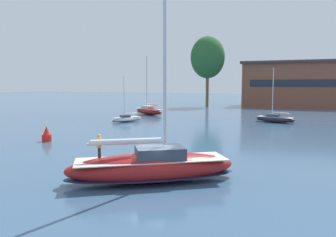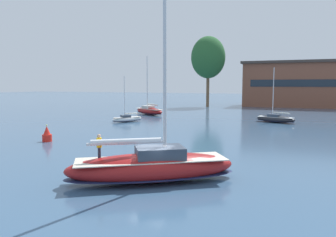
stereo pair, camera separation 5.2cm
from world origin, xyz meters
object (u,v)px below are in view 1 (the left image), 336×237
at_px(sailboat_main, 152,166).
at_px(sailboat_moored_outer_mooring, 149,111).
at_px(sailboat_moored_near_marina, 275,119).
at_px(sailboat_moored_mid_channel, 127,119).
at_px(channel_buoy, 47,135).
at_px(tree_shore_left, 208,58).

distance_m(sailboat_main, sailboat_moored_outer_mooring, 48.61).
bearing_deg(sailboat_moored_near_marina, sailboat_moored_mid_channel, -160.14).
bearing_deg(sailboat_moored_near_marina, channel_buoy, -128.40).
bearing_deg(sailboat_moored_near_marina, sailboat_moored_outer_mooring, 169.00).
xyz_separation_m(tree_shore_left, sailboat_main, (15.43, -72.47, -12.96)).
distance_m(tree_shore_left, sailboat_main, 75.22).
height_order(tree_shore_left, channel_buoy, tree_shore_left).
bearing_deg(sailboat_moored_near_marina, tree_shore_left, 121.87).
distance_m(tree_shore_left, channel_buoy, 64.26).
bearing_deg(tree_shore_left, sailboat_moored_outer_mooring, -100.61).
distance_m(sailboat_moored_mid_channel, sailboat_moored_outer_mooring, 13.97).
bearing_deg(sailboat_moored_mid_channel, sailboat_main, -58.37).
relative_size(tree_shore_left, sailboat_main, 1.26).
distance_m(sailboat_moored_mid_channel, channel_buoy, 20.54).
bearing_deg(channel_buoy, sailboat_moored_outer_mooring, 95.15).
height_order(sailboat_main, sailboat_moored_mid_channel, sailboat_main).
height_order(tree_shore_left, sailboat_moored_mid_channel, tree_shore_left).
bearing_deg(sailboat_main, channel_buoy, 151.42).
height_order(sailboat_moored_outer_mooring, channel_buoy, sailboat_moored_outer_mooring).
xyz_separation_m(sailboat_main, sailboat_moored_outer_mooring, (-20.78, 43.95, -0.23)).
xyz_separation_m(sailboat_main, sailboat_moored_mid_channel, (-18.57, 30.16, -0.54)).
distance_m(sailboat_moored_near_marina, sailboat_moored_mid_channel, 25.57).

